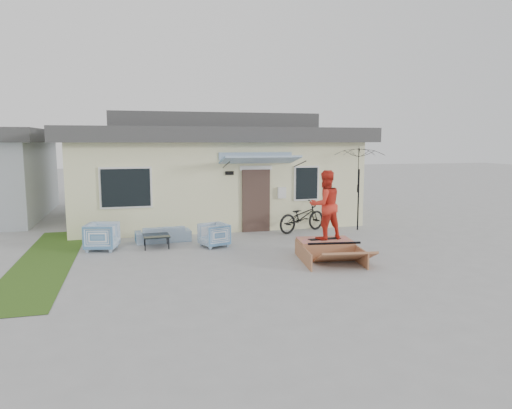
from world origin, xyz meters
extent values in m
plane|color=#9A9A9A|center=(0.00, 0.00, 0.00)|extent=(90.00, 90.00, 0.00)
cube|color=#2F5419|center=(-5.20, 2.00, 0.00)|extent=(1.40, 8.00, 0.01)
cube|color=beige|center=(0.00, 8.00, 1.50)|extent=(10.00, 7.00, 3.00)
cube|color=#3A3A3A|center=(0.00, 8.00, 3.25)|extent=(10.80, 7.80, 0.50)
cube|color=#3A3A3A|center=(0.00, 8.00, 3.80)|extent=(7.50, 4.50, 0.60)
cube|color=#48332B|center=(1.00, 4.46, 1.05)|extent=(0.95, 0.08, 2.10)
cube|color=white|center=(-3.20, 4.47, 1.60)|extent=(1.60, 0.06, 1.30)
cube|color=white|center=(2.80, 4.47, 1.60)|extent=(0.90, 0.06, 1.20)
cube|color=teal|center=(1.00, 3.95, 2.45)|extent=(2.50, 1.09, 0.29)
imported|color=teal|center=(-2.15, 3.65, 0.32)|extent=(1.68, 0.60, 0.64)
imported|color=teal|center=(-3.87, 2.95, 0.43)|extent=(0.93, 0.97, 0.85)
imported|color=teal|center=(-0.76, 2.57, 0.38)|extent=(0.87, 0.90, 0.75)
cube|color=black|center=(-2.39, 2.88, 0.18)|extent=(0.77, 0.77, 0.36)
imported|color=black|center=(2.49, 4.02, 0.63)|extent=(2.08, 1.38, 1.26)
cylinder|color=black|center=(4.46, 3.84, 1.05)|extent=(0.05, 0.05, 2.10)
imported|color=black|center=(4.46, 3.84, 1.75)|extent=(2.01, 1.91, 0.90)
cube|color=black|center=(1.88, 0.67, 0.49)|extent=(0.89, 0.27, 0.05)
imported|color=red|center=(1.88, 0.67, 1.42)|extent=(0.96, 0.79, 1.81)
camera|label=1|loc=(-2.95, -10.55, 3.05)|focal=32.68mm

